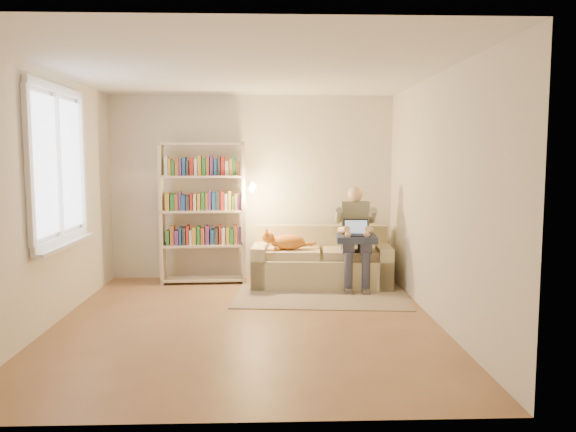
{
  "coord_description": "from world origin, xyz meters",
  "views": [
    {
      "loc": [
        0.23,
        -5.77,
        1.73
      ],
      "look_at": [
        0.47,
        1.0,
        1.02
      ],
      "focal_mm": 35.0,
      "sensor_mm": 36.0,
      "label": 1
    }
  ],
  "objects_px": {
    "cat": "(288,241)",
    "laptop": "(354,231)",
    "bookshelf": "(203,206)",
    "sofa": "(321,264)",
    "person": "(356,231)"
  },
  "relations": [
    {
      "from": "cat",
      "to": "bookshelf",
      "type": "xyz_separation_m",
      "value": [
        -1.15,
        0.25,
        0.46
      ]
    },
    {
      "from": "sofa",
      "to": "laptop",
      "type": "relative_size",
      "value": 5.58
    },
    {
      "from": "bookshelf",
      "to": "laptop",
      "type": "bearing_deg",
      "value": -15.09
    },
    {
      "from": "laptop",
      "to": "bookshelf",
      "type": "xyz_separation_m",
      "value": [
        -2.0,
        0.45,
        0.31
      ]
    },
    {
      "from": "person",
      "to": "cat",
      "type": "relative_size",
      "value": 1.91
    },
    {
      "from": "cat",
      "to": "sofa",
      "type": "bearing_deg",
      "value": 14.72
    },
    {
      "from": "person",
      "to": "laptop",
      "type": "distance_m",
      "value": 0.12
    },
    {
      "from": "cat",
      "to": "laptop",
      "type": "height_order",
      "value": "laptop"
    },
    {
      "from": "sofa",
      "to": "bookshelf",
      "type": "bearing_deg",
      "value": 178.41
    },
    {
      "from": "cat",
      "to": "bookshelf",
      "type": "relative_size",
      "value": 0.36
    },
    {
      "from": "sofa",
      "to": "cat",
      "type": "xyz_separation_m",
      "value": [
        -0.46,
        -0.09,
        0.32
      ]
    },
    {
      "from": "person",
      "to": "cat",
      "type": "distance_m",
      "value": 0.91
    },
    {
      "from": "laptop",
      "to": "bookshelf",
      "type": "distance_m",
      "value": 2.08
    },
    {
      "from": "cat",
      "to": "laptop",
      "type": "bearing_deg",
      "value": -9.29
    },
    {
      "from": "laptop",
      "to": "bookshelf",
      "type": "height_order",
      "value": "bookshelf"
    }
  ]
}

